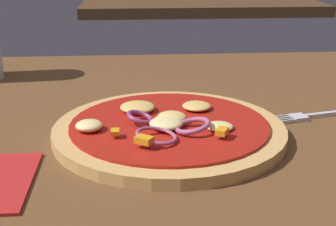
% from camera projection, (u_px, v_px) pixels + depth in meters
% --- Properties ---
extents(dining_table, '(1.16, 0.85, 0.04)m').
position_uv_depth(dining_table, '(191.00, 156.00, 0.53)').
color(dining_table, brown).
rests_on(dining_table, ground).
extents(pizza, '(0.26, 0.26, 0.03)m').
position_uv_depth(pizza, '(169.00, 129.00, 0.53)').
color(pizza, tan).
rests_on(pizza, dining_table).
extents(fork, '(0.17, 0.05, 0.01)m').
position_uv_depth(fork, '(324.00, 115.00, 0.60)').
color(fork, silver).
rests_on(fork, dining_table).
extents(background_table, '(0.85, 0.53, 0.04)m').
position_uv_depth(background_table, '(198.00, 4.00, 1.82)').
color(background_table, '#4C301C').
rests_on(background_table, ground).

